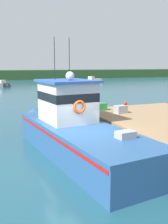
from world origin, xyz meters
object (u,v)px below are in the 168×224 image
(main_fishing_boat, at_px, (74,129))
(crate_single_by_cleat, at_px, (121,109))
(crate_stack_mid_dock, at_px, (101,107))
(moored_boat_outer_mooring, at_px, (1,84))
(moored_boat_mid_harbor, at_px, (93,80))
(mooring_buoy_inshore, at_px, (125,104))

(main_fishing_boat, distance_m, crate_single_by_cleat, 3.43)
(crate_single_by_cleat, height_order, crate_stack_mid_dock, crate_single_by_cleat)
(moored_boat_outer_mooring, xyz_separation_m, moored_boat_mid_harbor, (19.02, 3.85, 0.05))
(main_fishing_boat, bearing_deg, mooring_buoy_inshore, 49.26)
(crate_stack_mid_dock, relative_size, moored_boat_outer_mooring, 0.13)
(crate_single_by_cleat, xyz_separation_m, crate_stack_mid_dock, (-0.54, 1.22, -0.00))
(moored_boat_mid_harbor, bearing_deg, moored_boat_outer_mooring, -168.57)
(moored_boat_outer_mooring, distance_m, moored_boat_mid_harbor, 19.41)
(crate_stack_mid_dock, bearing_deg, moored_boat_outer_mooring, 93.63)
(main_fishing_boat, bearing_deg, crate_stack_mid_dock, 46.33)
(crate_single_by_cleat, distance_m, crate_stack_mid_dock, 1.33)
(moored_boat_mid_harbor, xyz_separation_m, mooring_buoy_inshore, (-10.65, -30.48, -0.26))
(moored_boat_mid_harbor, bearing_deg, crate_single_by_cleat, -112.60)
(crate_single_by_cleat, xyz_separation_m, moored_boat_mid_harbor, (16.31, 39.19, -0.95))
(crate_single_by_cleat, relative_size, crate_stack_mid_dock, 1.00)
(moored_boat_outer_mooring, height_order, mooring_buoy_inshore, moored_boat_outer_mooring)
(mooring_buoy_inshore, bearing_deg, crate_stack_mid_dock, -129.63)
(main_fishing_boat, distance_m, moored_boat_outer_mooring, 36.80)
(main_fishing_boat, xyz_separation_m, crate_single_by_cleat, (3.09, 1.45, 0.39))
(crate_stack_mid_dock, xyz_separation_m, mooring_buoy_inshore, (6.20, 7.49, -1.21))
(crate_stack_mid_dock, bearing_deg, moored_boat_mid_harbor, 66.06)
(crate_single_by_cleat, bearing_deg, moored_boat_mid_harbor, 67.40)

